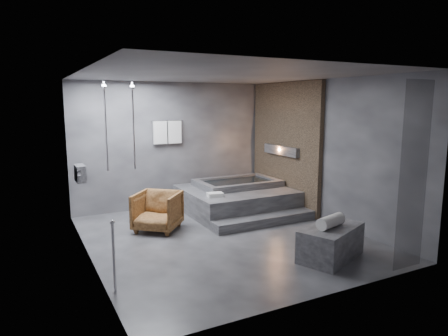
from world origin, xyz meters
TOP-DOWN VIEW (x-y plane):
  - room at (0.40, 0.24)m, footprint 5.00×5.04m
  - tub_deck at (1.05, 1.45)m, footprint 2.20×2.00m
  - tub_step at (1.05, 0.27)m, footprint 2.20×0.36m
  - concrete_bench at (1.01, -1.60)m, footprint 1.25×0.98m
  - driftwood_chair at (-0.90, 0.92)m, footprint 1.10×1.11m
  - rolled_towel at (0.98, -1.62)m, footprint 0.55×0.32m
  - deck_towel at (0.30, 0.95)m, footprint 0.34×0.27m

SIDE VIEW (x-z plane):
  - tub_step at x=1.05m, z-range 0.00..0.18m
  - concrete_bench at x=1.01m, z-range 0.00..0.49m
  - tub_deck at x=1.05m, z-range 0.00..0.50m
  - driftwood_chair at x=-0.90m, z-range 0.00..0.72m
  - deck_towel at x=0.30m, z-range 0.50..0.58m
  - rolled_towel at x=0.98m, z-range 0.49..0.68m
  - room at x=0.40m, z-range 0.32..3.14m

